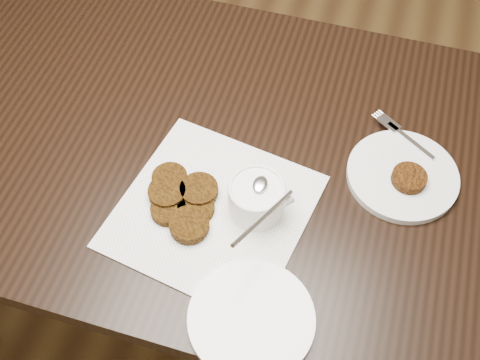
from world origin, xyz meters
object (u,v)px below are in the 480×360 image
at_px(plate_with_patty, 403,173).
at_px(sauce_ramekin, 257,187).
at_px(table, 204,231).
at_px(napkin, 213,211).
at_px(plate_empty, 251,319).

bearing_deg(plate_with_patty, sauce_ramekin, -149.10).
height_order(table, napkin, napkin).
height_order(napkin, sauce_ramekin, sauce_ramekin).
bearing_deg(table, sauce_ramekin, -37.49).
bearing_deg(sauce_ramekin, plate_with_patty, 30.90).
bearing_deg(napkin, plate_with_patty, 28.59).
distance_m(table, sauce_ramekin, 0.49).
bearing_deg(napkin, sauce_ramekin, 20.08).
bearing_deg(plate_empty, table, 122.74).
bearing_deg(plate_empty, plate_with_patty, 61.09).
xyz_separation_m(table, sauce_ramekin, (0.16, -0.13, 0.45)).
relative_size(sauce_ramekin, plate_empty, 0.67).
distance_m(napkin, sauce_ramekin, 0.11).
height_order(table, plate_empty, plate_empty).
distance_m(sauce_ramekin, plate_empty, 0.22).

